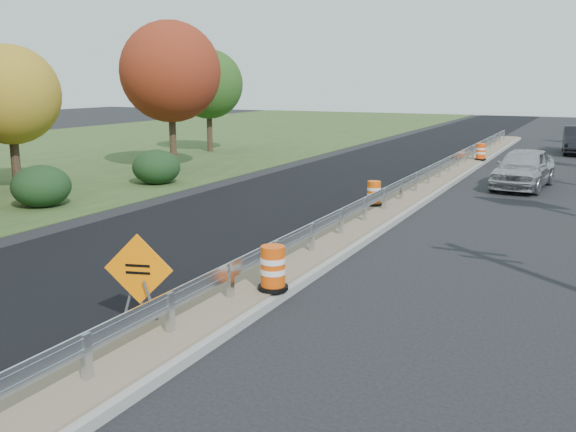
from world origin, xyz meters
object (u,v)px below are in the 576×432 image
at_px(barrel_median_mid, 374,194).
at_px(car_silver, 524,168).
at_px(caution_sign, 140,305).
at_px(barrel_median_far, 481,152).
at_px(barrel_median_near, 273,269).

xyz_separation_m(barrel_median_mid, car_silver, (4.04, 7.61, 0.21)).
xyz_separation_m(caution_sign, car_silver, (4.42, 19.71, 0.39)).
bearing_deg(barrel_median_far, barrel_median_near, -90.00).
distance_m(barrel_median_near, car_silver, 17.50).
relative_size(barrel_median_near, car_silver, 0.19).
bearing_deg(car_silver, barrel_median_mid, -112.69).
relative_size(caution_sign, car_silver, 0.36).
bearing_deg(barrel_median_far, caution_sign, -93.08).
xyz_separation_m(barrel_median_near, barrel_median_far, (-0.00, 24.45, -0.02)).
bearing_deg(barrel_median_near, barrel_median_far, 90.00).
xyz_separation_m(barrel_median_near, car_silver, (2.97, 17.25, 0.17)).
bearing_deg(barrel_median_far, car_silver, -67.59).
height_order(barrel_median_near, car_silver, car_silver).
bearing_deg(barrel_median_mid, barrel_median_near, -83.67).
relative_size(barrel_median_near, barrel_median_mid, 1.10).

